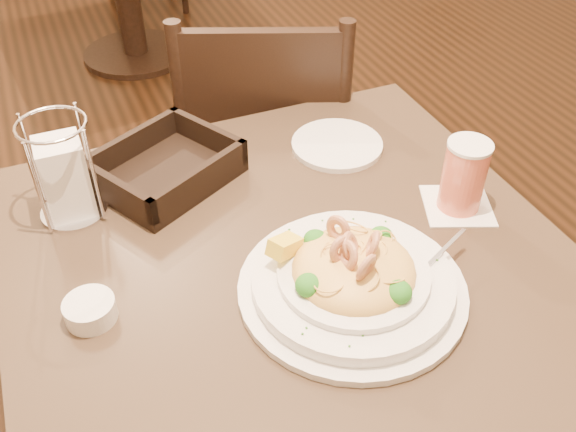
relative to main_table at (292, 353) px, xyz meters
name	(u,v)px	position (x,y,z in m)	size (l,w,h in m)	color
main_table	(292,353)	(0.00, 0.00, 0.00)	(0.90, 0.90, 0.75)	black
dining_chair_near	(265,158)	(0.19, 0.62, -0.01)	(0.55, 0.55, 0.93)	black
pasta_bowl	(352,277)	(0.06, -0.10, 0.27)	(0.38, 0.35, 0.11)	white
drink_glass	(464,177)	(0.32, 0.02, 0.30)	(0.15, 0.15, 0.13)	white
bread_basket	(166,170)	(-0.13, 0.29, 0.26)	(0.30, 0.29, 0.07)	black
napkin_caddy	(65,176)	(-0.31, 0.26, 0.32)	(0.12, 0.12, 0.18)	silver
side_plate	(337,145)	(0.21, 0.27, 0.24)	(0.18, 0.18, 0.01)	white
butter_ramekin	(90,310)	(-0.32, 0.00, 0.25)	(0.08, 0.08, 0.03)	white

